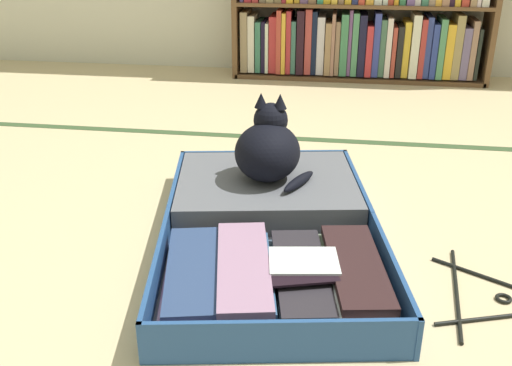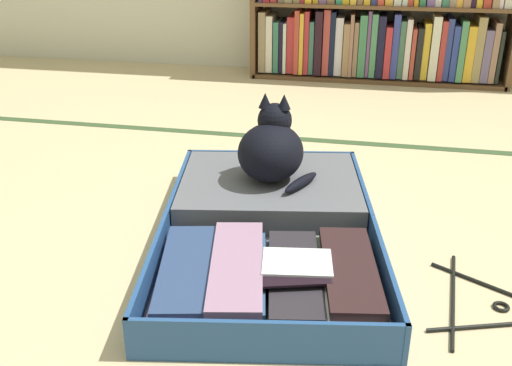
% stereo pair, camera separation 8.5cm
% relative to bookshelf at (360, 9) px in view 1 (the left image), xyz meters
% --- Properties ---
extents(ground_plane, '(10.00, 10.00, 0.00)m').
position_rel_bookshelf_xyz_m(ground_plane, '(-0.20, -2.25, -0.41)').
color(ground_plane, '#CCB788').
extents(tatami_border, '(4.80, 0.05, 0.00)m').
position_rel_bookshelf_xyz_m(tatami_border, '(-0.20, -1.13, -0.40)').
color(tatami_border, '#364E2B').
rests_on(tatami_border, ground_plane).
extents(bookshelf, '(1.48, 0.26, 0.86)m').
position_rel_bookshelf_xyz_m(bookshelf, '(0.00, 0.00, 0.00)').
color(bookshelf, brown).
rests_on(bookshelf, ground_plane).
extents(open_suitcase, '(0.76, 1.08, 0.11)m').
position_rel_bookshelf_xyz_m(open_suitcase, '(-0.27, -2.00, -0.36)').
color(open_suitcase, navy).
rests_on(open_suitcase, ground_plane).
extents(black_cat, '(0.27, 0.25, 0.27)m').
position_rel_bookshelf_xyz_m(black_cat, '(-0.30, -1.80, -0.20)').
color(black_cat, black).
rests_on(black_cat, open_suitcase).
extents(clothes_hanger, '(0.23, 0.41, 0.01)m').
position_rel_bookshelf_xyz_m(clothes_hanger, '(0.28, -2.22, -0.40)').
color(clothes_hanger, black).
rests_on(clothes_hanger, ground_plane).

